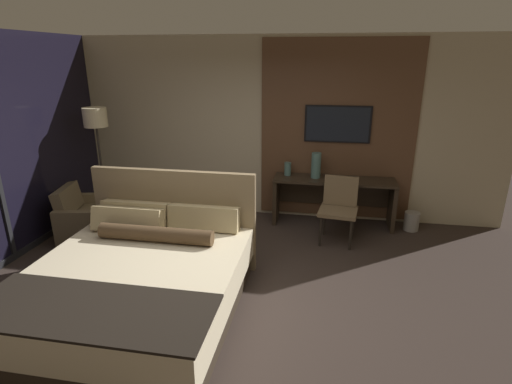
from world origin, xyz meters
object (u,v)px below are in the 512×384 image
(armchair_by_window, at_px, (91,220))
(vase_tall, at_px, (316,165))
(desk_chair, at_px, (339,203))
(vase_short, at_px, (288,169))
(tv, at_px, (338,124))
(waste_bin, at_px, (412,221))
(floor_lamp, at_px, (96,127))
(book, at_px, (349,178))
(desk, at_px, (333,193))
(bed, at_px, (139,281))

(armchair_by_window, height_order, vase_tall, vase_tall)
(desk_chair, distance_m, vase_short, 1.06)
(tv, height_order, waste_bin, tv)
(floor_lamp, xyz_separation_m, vase_tall, (3.22, 0.53, -0.57))
(desk_chair, distance_m, book, 0.63)
(desk, height_order, armchair_by_window, armchair_by_window)
(vase_short, relative_size, book, 0.86)
(book, bearing_deg, floor_lamp, -171.92)
(desk, height_order, desk_chair, desk_chair)
(waste_bin, bearing_deg, book, 177.50)
(desk_chair, relative_size, vase_tall, 2.37)
(vase_tall, bearing_deg, floor_lamp, -170.65)
(desk, bearing_deg, desk_chair, -82.85)
(desk_chair, bearing_deg, floor_lamp, -173.29)
(vase_short, height_order, waste_bin, vase_short)
(armchair_by_window, height_order, vase_short, vase_short)
(vase_short, height_order, book, vase_short)
(armchair_by_window, height_order, floor_lamp, floor_lamp)
(waste_bin, bearing_deg, floor_lamp, -174.06)
(tv, bearing_deg, desk_chair, -84.66)
(desk, relative_size, armchair_by_window, 1.86)
(vase_short, distance_m, waste_bin, 2.02)
(tv, xyz_separation_m, vase_tall, (-0.28, -0.21, -0.60))
(tv, xyz_separation_m, vase_short, (-0.72, -0.15, -0.69))
(waste_bin, bearing_deg, desk_chair, -154.20)
(bed, height_order, vase_tall, bed)
(floor_lamp, bearing_deg, armchair_by_window, -81.23)
(floor_lamp, bearing_deg, waste_bin, 5.94)
(armchair_by_window, relative_size, floor_lamp, 0.55)
(desk, distance_m, vase_short, 0.79)
(bed, xyz_separation_m, desk, (1.94, 2.64, 0.17))
(desk_chair, bearing_deg, book, 83.41)
(tv, xyz_separation_m, floor_lamp, (-3.50, -0.74, -0.02))
(vase_short, xyz_separation_m, waste_bin, (1.89, -0.11, -0.69))
(bed, xyz_separation_m, desk_chair, (2.02, 2.05, 0.21))
(floor_lamp, relative_size, book, 7.62)
(tv, bearing_deg, waste_bin, -12.29)
(vase_tall, height_order, waste_bin, vase_tall)
(desk_chair, relative_size, book, 3.89)
(desk_chair, xyz_separation_m, book, (0.14, 0.58, 0.20))
(bed, distance_m, vase_tall, 3.16)
(tv, height_order, floor_lamp, tv)
(tv, bearing_deg, vase_short, -168.11)
(desk, bearing_deg, book, -3.58)
(bed, xyz_separation_m, tv, (1.94, 2.84, 1.19))
(floor_lamp, distance_m, vase_tall, 3.31)
(armchair_by_window, relative_size, vase_tall, 2.53)
(floor_lamp, bearing_deg, tv, 11.98)
(desk, bearing_deg, tv, 90.00)
(book, distance_m, waste_bin, 1.14)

